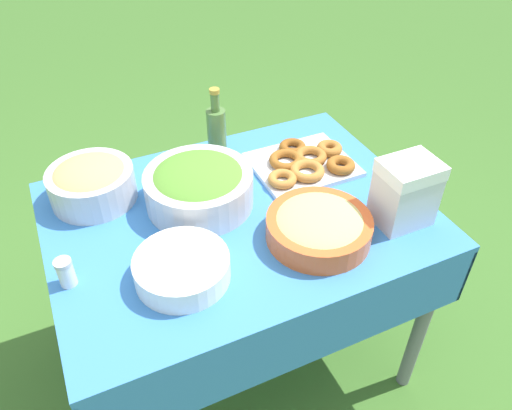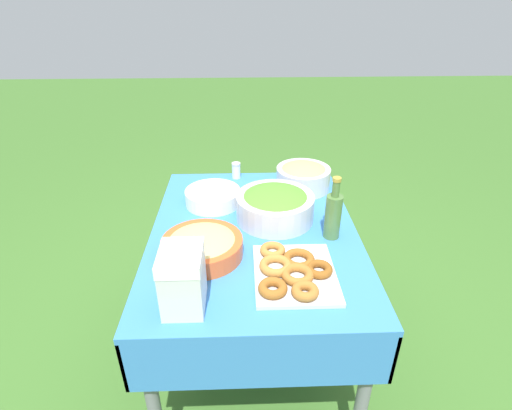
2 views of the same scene
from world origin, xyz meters
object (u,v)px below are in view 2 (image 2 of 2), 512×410
pasta_bowl (202,245)px  plate_stack (213,197)px  salad_bowl (275,205)px  bread_bowl (303,176)px  olive_oil_bottle (333,214)px  donut_platter (292,271)px  cooler_box (183,279)px

pasta_bowl → plate_stack: bearing=-2.2°
salad_bowl → bread_bowl: salad_bowl is taller
bread_bowl → plate_stack: bearing=108.5°
plate_stack → olive_oil_bottle: 0.60m
donut_platter → plate_stack: 0.65m
olive_oil_bottle → pasta_bowl: bearing=102.2°
pasta_bowl → cooler_box: bearing=172.6°
plate_stack → cooler_box: cooler_box is taller
bread_bowl → cooler_box: 0.99m
bread_bowl → cooler_box: bearing=149.1°
olive_oil_bottle → donut_platter: bearing=143.0°
donut_platter → cooler_box: bearing=109.6°
bread_bowl → donut_platter: bearing=169.2°
pasta_bowl → salad_bowl: bearing=-48.7°
cooler_box → olive_oil_bottle: bearing=-55.4°
salad_bowl → cooler_box: size_ratio=1.62×
salad_bowl → plate_stack: salad_bowl is taller
salad_bowl → olive_oil_bottle: (-0.15, -0.23, 0.03)m
donut_platter → salad_bowl: bearing=4.6°
olive_oil_bottle → plate_stack: bearing=59.2°
salad_bowl → cooler_box: (-0.54, 0.34, 0.04)m
salad_bowl → olive_oil_bottle: 0.27m
olive_oil_bottle → cooler_box: size_ratio=1.27×
plate_stack → cooler_box: size_ratio=1.23×
donut_platter → olive_oil_bottle: olive_oil_bottle is taller
salad_bowl → plate_stack: bearing=61.7°
pasta_bowl → plate_stack: (0.42, -0.02, -0.01)m
donut_platter → olive_oil_bottle: 0.33m
olive_oil_bottle → salad_bowl: bearing=56.2°
olive_oil_bottle → bread_bowl: (0.46, 0.06, -0.04)m
salad_bowl → bread_bowl: 0.35m
plate_stack → cooler_box: (-0.69, 0.05, 0.07)m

